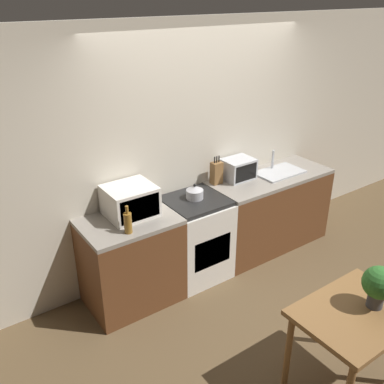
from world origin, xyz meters
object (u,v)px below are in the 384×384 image
toaster_oven (238,169)px  bottle (128,222)px  kettle (195,192)px  microwave (130,201)px  dining_table (355,323)px  stove_range (195,238)px

toaster_oven → bottle: bearing=-167.3°
kettle → microwave: (-0.69, 0.06, 0.08)m
kettle → dining_table: bearing=-87.5°
toaster_oven → dining_table: 2.14m
stove_range → dining_table: size_ratio=1.02×
kettle → toaster_oven: (0.68, 0.13, 0.05)m
stove_range → kettle: size_ratio=5.15×
microwave → bottle: microwave is taller
bottle → toaster_oven: size_ratio=0.77×
bottle → microwave: bearing=58.5°
dining_table → stove_range: bearing=92.8°
stove_range → dining_table: stove_range is taller
stove_range → toaster_oven: 0.91m
bottle → dining_table: (0.94, -1.67, -0.36)m
kettle → toaster_oven: toaster_oven is taller
stove_range → dining_table: (0.09, -1.87, 0.19)m
dining_table → toaster_oven: bearing=73.4°
microwave → bottle: 0.34m
kettle → bottle: 0.89m
bottle → kettle: bearing=14.2°
kettle → dining_table: kettle is taller
stove_range → toaster_oven: (0.69, 0.15, 0.57)m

